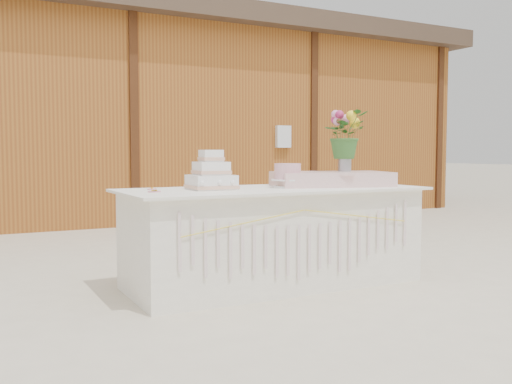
% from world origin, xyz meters
% --- Properties ---
extents(ground, '(80.00, 80.00, 0.00)m').
position_xyz_m(ground, '(0.00, 0.00, 0.00)').
color(ground, beige).
rests_on(ground, ground).
extents(barn, '(12.60, 4.60, 3.30)m').
position_xyz_m(barn, '(-0.01, 5.99, 1.68)').
color(barn, brown).
rests_on(barn, ground).
extents(cake_table, '(2.40, 1.00, 0.77)m').
position_xyz_m(cake_table, '(0.00, -0.00, 0.39)').
color(cake_table, white).
rests_on(cake_table, ground).
extents(wedding_cake, '(0.35, 0.35, 0.30)m').
position_xyz_m(wedding_cake, '(-0.50, 0.07, 0.87)').
color(wedding_cake, white).
rests_on(wedding_cake, cake_table).
extents(pink_cake_stand, '(0.27, 0.27, 0.19)m').
position_xyz_m(pink_cake_stand, '(0.12, -0.01, 0.88)').
color(pink_cake_stand, white).
rests_on(pink_cake_stand, cake_table).
extents(satin_runner, '(1.05, 0.77, 0.12)m').
position_xyz_m(satin_runner, '(0.56, 0.02, 0.83)').
color(satin_runner, '#F6CBC6').
rests_on(satin_runner, cake_table).
extents(flower_vase, '(0.11, 0.11, 0.16)m').
position_xyz_m(flower_vase, '(0.74, 0.07, 0.97)').
color(flower_vase, '#ADADB2').
rests_on(flower_vase, satin_runner).
extents(bouquet, '(0.43, 0.40, 0.41)m').
position_xyz_m(bouquet, '(0.74, 0.07, 1.25)').
color(bouquet, '#316327').
rests_on(bouquet, flower_vase).
extents(loose_flowers, '(0.25, 0.38, 0.02)m').
position_xyz_m(loose_flowers, '(-0.94, 0.12, 0.78)').
color(loose_flowers, pink).
rests_on(loose_flowers, cake_table).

